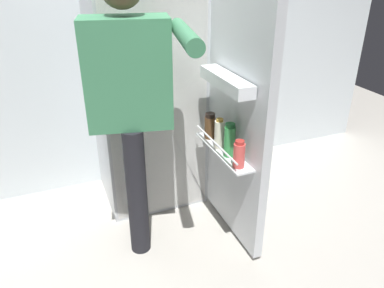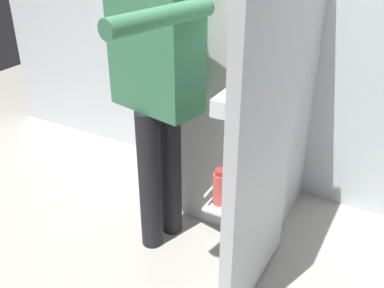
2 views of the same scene
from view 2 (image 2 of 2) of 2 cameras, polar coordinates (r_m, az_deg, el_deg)
The scene contains 3 objects.
ground_plane at distance 2.58m, azimuth 0.52°, elevation -13.32°, with size 6.98×6.98×0.00m, color #B7B2A8.
refrigerator at distance 2.53m, azimuth 6.59°, elevation 6.93°, with size 0.75×1.28×1.61m.
person at distance 2.19m, azimuth -4.36°, elevation 8.76°, with size 0.56×0.81×1.64m.
Camera 2 is at (0.93, -1.71, 1.71)m, focal length 41.86 mm.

